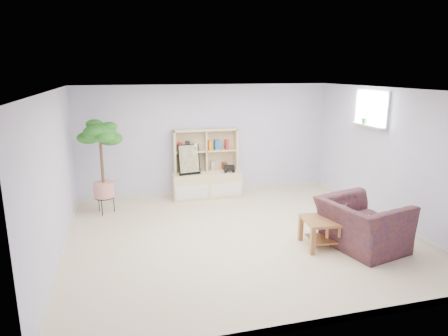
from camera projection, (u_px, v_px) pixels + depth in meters
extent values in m
cube|color=#CAB294|center=(239.00, 237.00, 6.61)|extent=(5.50, 5.00, 0.01)
cube|color=silver|center=(241.00, 90.00, 6.03)|extent=(5.50, 5.00, 0.01)
cube|color=silver|center=(206.00, 141.00, 8.67)|extent=(5.50, 0.01, 2.40)
cube|color=silver|center=(314.00, 223.00, 3.97)|extent=(5.50, 0.01, 2.40)
cube|color=silver|center=(54.00, 178.00, 5.63)|extent=(0.01, 5.00, 2.40)
cube|color=silver|center=(390.00, 157.00, 7.01)|extent=(0.01, 5.00, 2.40)
cube|color=silver|center=(368.00, 126.00, 7.43)|extent=(0.14, 1.00, 0.04)
imported|color=#1A6727|center=(340.00, 210.00, 6.21)|extent=(0.27, 0.24, 0.25)
imported|color=#151B3A|center=(362.00, 221.00, 6.10)|extent=(1.26, 1.38, 0.87)
imported|color=#186D13|center=(365.00, 118.00, 7.49)|extent=(0.14, 0.12, 0.24)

